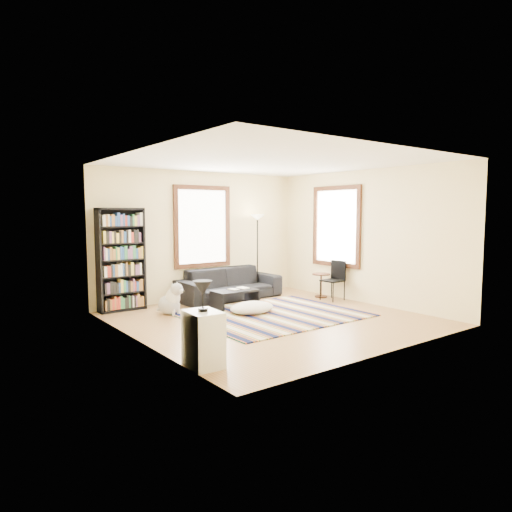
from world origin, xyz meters
TOP-DOWN VIEW (x-y plane):
  - floor at (0.00, 0.00)m, footprint 5.00×5.00m
  - ceiling at (0.00, 0.00)m, footprint 5.00×5.00m
  - wall_back at (0.00, 2.55)m, footprint 5.00×0.10m
  - wall_front at (0.00, -2.55)m, footprint 5.00×0.10m
  - wall_left at (-2.55, 0.00)m, footprint 0.10×5.00m
  - wall_right at (2.55, 0.00)m, footprint 0.10×5.00m
  - window_back at (0.00, 2.47)m, footprint 1.20×0.06m
  - window_right at (2.47, 0.80)m, footprint 0.06×1.20m
  - rug at (0.21, 0.21)m, footprint 3.09×2.47m
  - sofa at (0.42, 2.05)m, footprint 0.97×2.35m
  - bookshelf at (-1.91, 2.32)m, footprint 0.90×0.30m
  - coffee_table at (0.00, 1.21)m, footprint 0.97×0.65m
  - book_a at (-0.10, 1.21)m, footprint 0.23×0.19m
  - book_b at (0.15, 1.26)m, footprint 0.25×0.19m
  - floor_cushion at (-0.04, 0.57)m, footprint 1.02×0.86m
  - floor_lamp at (1.28, 2.15)m, footprint 0.36×0.36m
  - side_table at (2.20, 0.98)m, footprint 0.41×0.41m
  - folding_chair at (2.15, 0.59)m, footprint 0.45×0.43m
  - white_cabinet at (-2.30, -1.48)m, footprint 0.41×0.52m
  - table_lamp at (-2.30, -1.48)m, footprint 0.25×0.25m
  - dog at (-1.33, 1.46)m, footprint 0.62×0.72m

SIDE VIEW (x-z plane):
  - floor at x=0.00m, z-range -0.10..0.00m
  - rug at x=0.21m, z-range 0.00..0.02m
  - floor_cushion at x=-0.04m, z-range 0.00..0.22m
  - coffee_table at x=0.00m, z-range 0.00..0.36m
  - side_table at x=2.20m, z-range 0.00..0.54m
  - dog at x=-1.33m, z-range 0.00..0.60m
  - sofa at x=0.42m, z-range 0.00..0.68m
  - white_cabinet at x=-2.30m, z-range 0.00..0.70m
  - book_b at x=0.15m, z-range 0.36..0.38m
  - book_a at x=-0.10m, z-range 0.36..0.38m
  - folding_chair at x=2.15m, z-range 0.00..0.86m
  - table_lamp at x=-2.30m, z-range 0.70..1.08m
  - floor_lamp at x=1.28m, z-range 0.00..1.86m
  - bookshelf at x=-1.91m, z-range 0.00..2.00m
  - wall_back at x=0.00m, z-range 0.00..2.80m
  - wall_front at x=0.00m, z-range 0.00..2.80m
  - wall_left at x=-2.55m, z-range 0.00..2.80m
  - wall_right at x=2.55m, z-range 0.00..2.80m
  - window_back at x=0.00m, z-range 0.80..2.40m
  - window_right at x=2.47m, z-range 0.80..2.40m
  - ceiling at x=0.00m, z-range 2.80..2.90m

